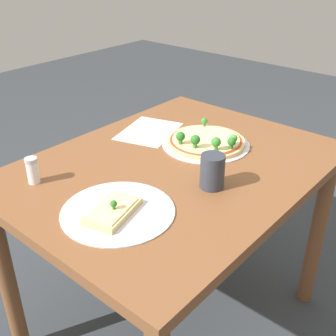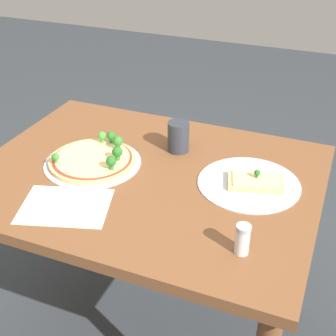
{
  "view_description": "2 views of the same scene",
  "coord_description": "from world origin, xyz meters",
  "px_view_note": "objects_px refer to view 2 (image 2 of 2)",
  "views": [
    {
      "loc": [
        -0.96,
        -0.8,
        1.42
      ],
      "look_at": [
        -0.07,
        -0.03,
        0.78
      ],
      "focal_mm": 45.0,
      "sensor_mm": 36.0,
      "label": 1
    },
    {
      "loc": [
        -0.54,
        1.15,
        1.55
      ],
      "look_at": [
        -0.07,
        -0.03,
        0.78
      ],
      "focal_mm": 50.0,
      "sensor_mm": 36.0,
      "label": 2
    }
  ],
  "objects_px": {
    "dining_table": "(146,201)",
    "drinking_cup": "(178,137)",
    "condiment_shaker": "(243,239)",
    "pizza_tray_slice": "(252,183)",
    "pizza_tray_whole": "(94,159)"
  },
  "relations": [
    {
      "from": "dining_table",
      "to": "drinking_cup",
      "type": "distance_m",
      "value": 0.25
    },
    {
      "from": "dining_table",
      "to": "pizza_tray_whole",
      "type": "height_order",
      "value": "pizza_tray_whole"
    },
    {
      "from": "dining_table",
      "to": "condiment_shaker",
      "type": "bearing_deg",
      "value": 146.66
    },
    {
      "from": "pizza_tray_slice",
      "to": "condiment_shaker",
      "type": "distance_m",
      "value": 0.32
    },
    {
      "from": "drinking_cup",
      "to": "pizza_tray_whole",
      "type": "bearing_deg",
      "value": 39.51
    },
    {
      "from": "drinking_cup",
      "to": "pizza_tray_slice",
      "type": "bearing_deg",
      "value": 157.89
    },
    {
      "from": "pizza_tray_whole",
      "to": "drinking_cup",
      "type": "height_order",
      "value": "drinking_cup"
    },
    {
      "from": "condiment_shaker",
      "to": "dining_table",
      "type": "bearing_deg",
      "value": -33.34
    },
    {
      "from": "pizza_tray_whole",
      "to": "dining_table",
      "type": "bearing_deg",
      "value": -178.54
    },
    {
      "from": "pizza_tray_slice",
      "to": "drinking_cup",
      "type": "xyz_separation_m",
      "value": [
        0.29,
        -0.12,
        0.05
      ]
    },
    {
      "from": "pizza_tray_slice",
      "to": "condiment_shaker",
      "type": "height_order",
      "value": "condiment_shaker"
    },
    {
      "from": "dining_table",
      "to": "pizza_tray_slice",
      "type": "bearing_deg",
      "value": -168.82
    },
    {
      "from": "pizza_tray_slice",
      "to": "drinking_cup",
      "type": "relative_size",
      "value": 2.98
    },
    {
      "from": "pizza_tray_whole",
      "to": "pizza_tray_slice",
      "type": "height_order",
      "value": "pizza_tray_whole"
    },
    {
      "from": "dining_table",
      "to": "pizza_tray_slice",
      "type": "relative_size",
      "value": 3.44
    }
  ]
}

